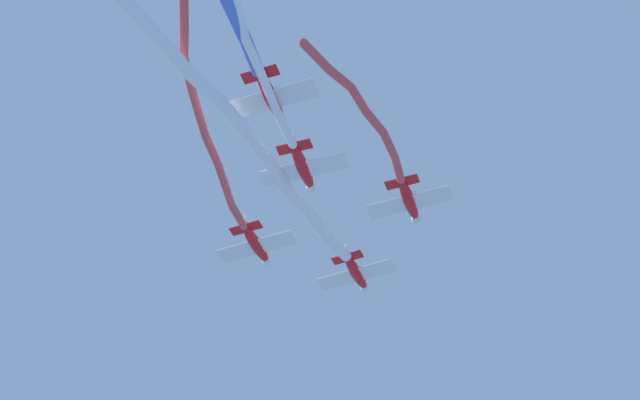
# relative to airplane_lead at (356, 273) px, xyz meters

# --- Properties ---
(airplane_lead) EXTENTS (5.57, 6.57, 1.75)m
(airplane_lead) POSITION_rel_airplane_lead_xyz_m (0.00, 0.00, 0.00)
(airplane_lead) COLOR red
(smoke_trail_lead) EXTENTS (29.60, 16.81, 3.62)m
(smoke_trail_lead) POSITION_rel_airplane_lead_xyz_m (-16.32, -9.56, -1.17)
(smoke_trail_lead) COLOR white
(airplane_left_wing) EXTENTS (5.62, 6.50, 1.75)m
(airplane_left_wing) POSITION_rel_airplane_lead_xyz_m (-9.35, 1.05, -0.40)
(airplane_left_wing) COLOR red
(smoke_trail_left_wing) EXTENTS (13.82, 17.15, 1.17)m
(smoke_trail_left_wing) POSITION_rel_airplane_lead_xyz_m (-18.55, -8.31, -0.54)
(smoke_trail_left_wing) COLOR #DB4C4C
(airplane_right_wing) EXTENTS (5.68, 6.40, 1.75)m
(airplane_right_wing) POSITION_rel_airplane_lead_xyz_m (-1.05, -9.35, 0.30)
(airplane_right_wing) COLOR red
(smoke_trail_right_wing) EXTENTS (13.57, 7.27, 1.10)m
(smoke_trail_right_wing) POSITION_rel_airplane_lead_xyz_m (-9.15, -14.78, 0.45)
(smoke_trail_right_wing) COLOR #DB4C4C
(airplane_slot) EXTENTS (5.78, 6.26, 1.75)m
(airplane_slot) POSITION_rel_airplane_lead_xyz_m (-10.41, -8.29, -0.20)
(airplane_slot) COLOR red
(airplane_trail) EXTENTS (5.69, 6.36, 1.75)m
(airplane_trail) POSITION_rel_airplane_lead_xyz_m (-15.60, -12.45, 0.40)
(airplane_trail) COLOR red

